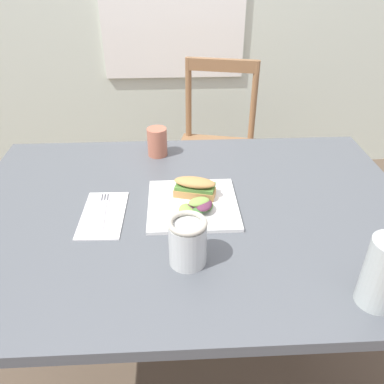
{
  "coord_description": "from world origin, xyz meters",
  "views": [
    {
      "loc": [
        0.02,
        -0.8,
        1.36
      ],
      "look_at": [
        0.07,
        0.12,
        0.76
      ],
      "focal_mm": 36.31,
      "sensor_mm": 36.0,
      "label": 1
    }
  ],
  "objects_px": {
    "fork_on_napkin": "(103,210)",
    "bottle_cold_brew": "(383,275)",
    "mason_jar_iced_tea": "(188,244)",
    "plate_lunch": "(193,204)",
    "cup_extra_side": "(157,142)",
    "chair_wooden_far": "(216,149)",
    "sandwich_half_front": "(195,187)",
    "dining_table": "(191,244)"
  },
  "relations": [
    {
      "from": "plate_lunch",
      "to": "bottle_cold_brew",
      "type": "height_order",
      "value": "bottle_cold_brew"
    },
    {
      "from": "fork_on_napkin",
      "to": "mason_jar_iced_tea",
      "type": "relative_size",
      "value": 1.61
    },
    {
      "from": "dining_table",
      "to": "plate_lunch",
      "type": "bearing_deg",
      "value": 65.89
    },
    {
      "from": "mason_jar_iced_tea",
      "to": "cup_extra_side",
      "type": "distance_m",
      "value": 0.54
    },
    {
      "from": "dining_table",
      "to": "mason_jar_iced_tea",
      "type": "height_order",
      "value": "mason_jar_iced_tea"
    },
    {
      "from": "fork_on_napkin",
      "to": "cup_extra_side",
      "type": "distance_m",
      "value": 0.36
    },
    {
      "from": "dining_table",
      "to": "sandwich_half_front",
      "type": "relative_size",
      "value": 9.94
    },
    {
      "from": "chair_wooden_far",
      "to": "plate_lunch",
      "type": "bearing_deg",
      "value": -100.46
    },
    {
      "from": "plate_lunch",
      "to": "bottle_cold_brew",
      "type": "distance_m",
      "value": 0.5
    },
    {
      "from": "bottle_cold_brew",
      "to": "plate_lunch",
      "type": "bearing_deg",
      "value": 134.64
    },
    {
      "from": "plate_lunch",
      "to": "mason_jar_iced_tea",
      "type": "xyz_separation_m",
      "value": [
        -0.02,
        -0.22,
        0.05
      ]
    },
    {
      "from": "fork_on_napkin",
      "to": "bottle_cold_brew",
      "type": "distance_m",
      "value": 0.69
    },
    {
      "from": "chair_wooden_far",
      "to": "cup_extra_side",
      "type": "bearing_deg",
      "value": -114.1
    },
    {
      "from": "plate_lunch",
      "to": "mason_jar_iced_tea",
      "type": "bearing_deg",
      "value": -95.98
    },
    {
      "from": "sandwich_half_front",
      "to": "mason_jar_iced_tea",
      "type": "xyz_separation_m",
      "value": [
        -0.03,
        -0.26,
        0.01
      ]
    },
    {
      "from": "chair_wooden_far",
      "to": "plate_lunch",
      "type": "xyz_separation_m",
      "value": [
        -0.17,
        -0.92,
        0.3
      ]
    },
    {
      "from": "dining_table",
      "to": "mason_jar_iced_tea",
      "type": "relative_size",
      "value": 10.76
    },
    {
      "from": "mason_jar_iced_tea",
      "to": "plate_lunch",
      "type": "bearing_deg",
      "value": 84.02
    },
    {
      "from": "bottle_cold_brew",
      "to": "mason_jar_iced_tea",
      "type": "height_order",
      "value": "bottle_cold_brew"
    },
    {
      "from": "plate_lunch",
      "to": "sandwich_half_front",
      "type": "xyz_separation_m",
      "value": [
        0.01,
        0.04,
        0.03
      ]
    },
    {
      "from": "dining_table",
      "to": "cup_extra_side",
      "type": "distance_m",
      "value": 0.38
    },
    {
      "from": "bottle_cold_brew",
      "to": "cup_extra_side",
      "type": "distance_m",
      "value": 0.81
    },
    {
      "from": "plate_lunch",
      "to": "sandwich_half_front",
      "type": "relative_size",
      "value": 1.96
    },
    {
      "from": "sandwich_half_front",
      "to": "fork_on_napkin",
      "type": "xyz_separation_m",
      "value": [
        -0.25,
        -0.05,
        -0.03
      ]
    },
    {
      "from": "sandwich_half_front",
      "to": "bottle_cold_brew",
      "type": "height_order",
      "value": "bottle_cold_brew"
    },
    {
      "from": "chair_wooden_far",
      "to": "sandwich_half_front",
      "type": "height_order",
      "value": "chair_wooden_far"
    },
    {
      "from": "fork_on_napkin",
      "to": "mason_jar_iced_tea",
      "type": "height_order",
      "value": "mason_jar_iced_tea"
    },
    {
      "from": "dining_table",
      "to": "fork_on_napkin",
      "type": "xyz_separation_m",
      "value": [
        -0.24,
        0.0,
        0.13
      ]
    },
    {
      "from": "sandwich_half_front",
      "to": "cup_extra_side",
      "type": "relative_size",
      "value": 1.3
    },
    {
      "from": "mason_jar_iced_tea",
      "to": "cup_extra_side",
      "type": "xyz_separation_m",
      "value": [
        -0.08,
        0.53,
        -0.0
      ]
    },
    {
      "from": "sandwich_half_front",
      "to": "bottle_cold_brew",
      "type": "distance_m",
      "value": 0.52
    },
    {
      "from": "fork_on_napkin",
      "to": "bottle_cold_brew",
      "type": "relative_size",
      "value": 0.89
    },
    {
      "from": "plate_lunch",
      "to": "sandwich_half_front",
      "type": "bearing_deg",
      "value": 78.43
    },
    {
      "from": "plate_lunch",
      "to": "cup_extra_side",
      "type": "bearing_deg",
      "value": 108.28
    },
    {
      "from": "chair_wooden_far",
      "to": "bottle_cold_brew",
      "type": "xyz_separation_m",
      "value": [
        0.18,
        -1.28,
        0.37
      ]
    },
    {
      "from": "fork_on_napkin",
      "to": "bottle_cold_brew",
      "type": "bearing_deg",
      "value": -29.93
    },
    {
      "from": "dining_table",
      "to": "bottle_cold_brew",
      "type": "distance_m",
      "value": 0.53
    },
    {
      "from": "fork_on_napkin",
      "to": "cup_extra_side",
      "type": "xyz_separation_m",
      "value": [
        0.14,
        0.33,
        0.04
      ]
    },
    {
      "from": "fork_on_napkin",
      "to": "mason_jar_iced_tea",
      "type": "xyz_separation_m",
      "value": [
        0.22,
        -0.21,
        0.05
      ]
    },
    {
      "from": "fork_on_napkin",
      "to": "mason_jar_iced_tea",
      "type": "bearing_deg",
      "value": -43.08
    },
    {
      "from": "chair_wooden_far",
      "to": "mason_jar_iced_tea",
      "type": "bearing_deg",
      "value": -99.61
    },
    {
      "from": "plate_lunch",
      "to": "cup_extra_side",
      "type": "relative_size",
      "value": 2.55
    }
  ]
}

